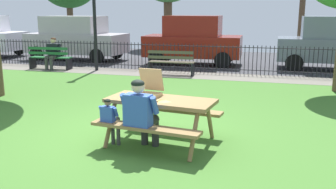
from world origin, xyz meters
TOP-DOWN VIEW (x-y plane):
  - ground at (0.00, 1.52)m, footprint 28.00×11.04m
  - cobblestone_walkway at (0.00, 6.34)m, footprint 28.00×1.40m
  - street_asphalt at (0.00, 10.68)m, footprint 28.00×7.28m
  - picnic_table_foreground at (0.69, -0.46)m, footprint 1.97×1.69m
  - pizza_box_open at (0.43, -0.33)m, footprint 0.47×0.54m
  - pizza_slice_on_table at (0.77, -0.62)m, footprint 0.23×0.18m
  - adult_at_table at (0.52, -0.95)m, footprint 0.63×0.62m
  - child_at_table at (-0.03, -0.91)m, footprint 0.33×0.33m
  - iron_fence_streetside at (0.00, 7.04)m, footprint 20.83×0.03m
  - park_bench_left at (-5.72, 6.20)m, footprint 1.62×0.56m
  - park_bench_center at (-0.95, 6.20)m, footprint 1.61×0.50m
  - person_on_park_bench at (-5.60, 6.22)m, footprint 0.61×0.59m
  - lamp_post_walkway at (-3.90, 6.40)m, footprint 0.28×0.28m
  - parked_car_left at (-6.11, 8.90)m, footprint 4.50×2.12m
  - parked_car_center at (-0.77, 8.90)m, footprint 3.94×1.91m
  - parked_car_right at (4.52, 8.90)m, footprint 3.91×1.85m

SIDE VIEW (x-z plane):
  - ground at x=0.00m, z-range -0.02..0.00m
  - street_asphalt at x=0.00m, z-range -0.01..0.00m
  - cobblestone_walkway at x=0.00m, z-range -0.01..0.00m
  - park_bench_left at x=-5.72m, z-range -0.01..0.84m
  - park_bench_center at x=-0.95m, z-range -0.01..0.84m
  - child_at_table at x=-0.03m, z-range 0.09..0.93m
  - iron_fence_streetside at x=0.00m, z-range 0.01..1.03m
  - picnic_table_foreground at x=0.69m, z-range 0.20..0.99m
  - adult_at_table at x=0.52m, z-range 0.06..1.25m
  - person_on_park_bench at x=-5.60m, z-range 0.06..1.25m
  - pizza_slice_on_table at x=0.77m, z-range 0.77..0.79m
  - pizza_box_open at x=0.43m, z-range 0.63..1.09m
  - parked_car_left at x=-6.11m, z-range 0.04..1.98m
  - parked_car_center at x=-0.77m, z-range 0.02..2.00m
  - parked_car_right at x=4.52m, z-range 0.02..2.00m
  - lamp_post_walkway at x=-3.90m, z-range 0.45..4.65m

